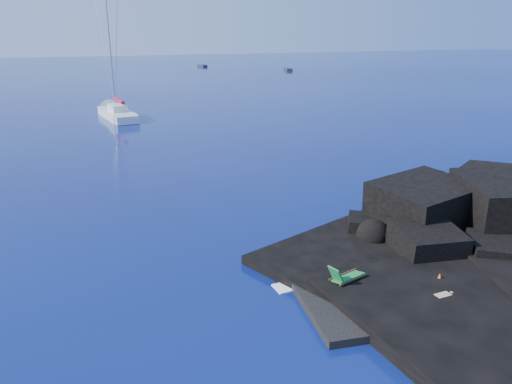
% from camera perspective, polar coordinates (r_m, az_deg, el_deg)
% --- Properties ---
extents(ground, '(400.00, 400.00, 0.00)m').
position_cam_1_polar(ground, '(20.76, 5.76, -14.42)').
color(ground, '#040B3D').
rests_on(ground, ground).
extents(headland, '(24.00, 24.00, 3.60)m').
position_cam_1_polar(headland, '(30.06, 26.31, -5.55)').
color(headland, black).
rests_on(headland, ground).
extents(beach, '(9.08, 6.86, 0.70)m').
position_cam_1_polar(beach, '(23.17, 15.55, -11.32)').
color(beach, black).
rests_on(beach, ground).
extents(surf_foam, '(10.00, 8.00, 0.06)m').
position_cam_1_polar(surf_foam, '(26.74, 10.97, -6.78)').
color(surf_foam, white).
rests_on(surf_foam, ground).
extents(sailboat, '(5.13, 14.34, 14.73)m').
position_cam_1_polar(sailboat, '(67.57, -15.57, 8.15)').
color(sailboat, silver).
rests_on(sailboat, ground).
extents(deck_chair, '(1.93, 1.27, 1.22)m').
position_cam_1_polar(deck_chair, '(22.55, 10.50, -9.01)').
color(deck_chair, '#176A2F').
rests_on(deck_chair, beach).
extents(towel, '(2.20, 1.18, 0.06)m').
position_cam_1_polar(towel, '(22.66, 20.50, -11.48)').
color(towel, white).
rests_on(towel, beach).
extents(sunbather, '(1.97, 0.63, 0.26)m').
position_cam_1_polar(sunbather, '(22.58, 20.55, -11.13)').
color(sunbather, tan).
rests_on(sunbather, towel).
extents(marker_cone, '(0.43, 0.43, 0.50)m').
position_cam_1_polar(marker_cone, '(23.87, 20.22, -9.26)').
color(marker_cone, '#F85A0D').
rests_on(marker_cone, beach).
extents(distant_boat_a, '(2.16, 4.52, 0.58)m').
position_cam_1_polar(distant_boat_a, '(152.55, -6.16, 14.05)').
color(distant_boat_a, '#232327').
rests_on(distant_boat_a, ground).
extents(distant_boat_b, '(2.45, 5.00, 0.64)m').
position_cam_1_polar(distant_boat_b, '(138.49, 3.69, 13.69)').
color(distant_boat_b, '#26252A').
rests_on(distant_boat_b, ground).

